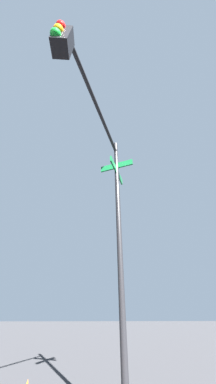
% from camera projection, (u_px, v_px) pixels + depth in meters
% --- Properties ---
extents(traffic_signal_near, '(1.81, 3.56, 6.09)m').
position_uv_depth(traffic_signal_near, '(99.00, 148.00, 3.76)').
color(traffic_signal_near, black).
rests_on(traffic_signal_near, ground_plane).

